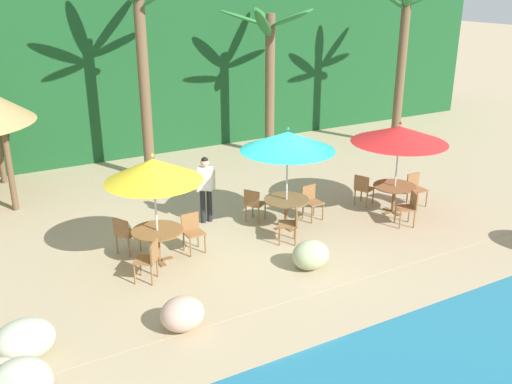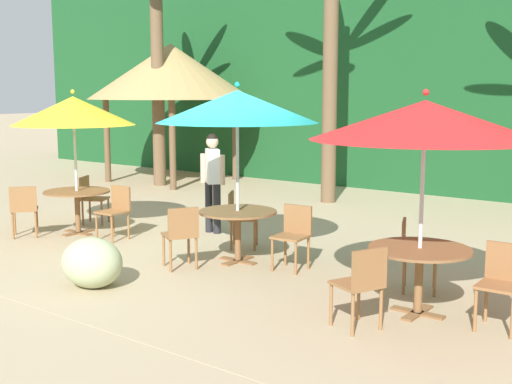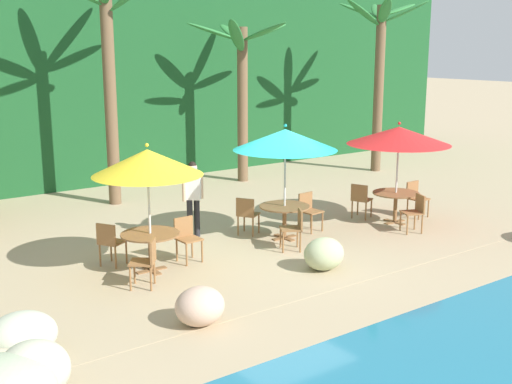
{
  "view_description": "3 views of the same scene",
  "coord_description": "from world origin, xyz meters",
  "views": [
    {
      "loc": [
        -6.5,
        -10.47,
        5.75
      ],
      "look_at": [
        -0.4,
        0.44,
        1.04
      ],
      "focal_mm": 40.0,
      "sensor_mm": 36.0,
      "label": 1
    },
    {
      "loc": [
        6.07,
        -6.72,
        2.39
      ],
      "look_at": [
        0.51,
        0.59,
        0.99
      ],
      "focal_mm": 46.06,
      "sensor_mm": 36.0,
      "label": 2
    },
    {
      "loc": [
        -8.23,
        -10.4,
        4.16
      ],
      "look_at": [
        -0.67,
        -0.04,
        1.26
      ],
      "focal_mm": 45.73,
      "sensor_mm": 36.0,
      "label": 3
    }
  ],
  "objects": [
    {
      "name": "ground_plane",
      "position": [
        0.0,
        0.0,
        0.0
      ],
      "size": [
        120.0,
        120.0,
        0.0
      ],
      "primitive_type": "plane",
      "color": "tan"
    },
    {
      "name": "terrace_deck",
      "position": [
        0.0,
        0.0,
        0.0
      ],
      "size": [
        18.0,
        5.2,
        0.01
      ],
      "color": "tan",
      "rests_on": "ground"
    },
    {
      "name": "foliage_backdrop",
      "position": [
        0.0,
        9.0,
        3.0
      ],
      "size": [
        28.0,
        2.4,
        6.0
      ],
      "color": "#194C23",
      "rests_on": "ground"
    },
    {
      "name": "umbrella_yellow",
      "position": [
        -2.96,
        0.16,
        2.08
      ],
      "size": [
        2.03,
        2.03,
        2.43
      ],
      "color": "silver",
      "rests_on": "ground"
    },
    {
      "name": "dining_table_yellow",
      "position": [
        -2.96,
        0.16,
        0.61
      ],
      "size": [
        1.1,
        1.1,
        0.74
      ],
      "color": "brown",
      "rests_on": "ground"
    },
    {
      "name": "chair_yellow_seaward",
      "position": [
        -2.12,
        0.28,
        0.51
      ],
      "size": [
        0.44,
        0.44,
        0.87
      ],
      "color": "olive",
      "rests_on": "ground"
    },
    {
      "name": "chair_yellow_inland",
      "position": [
        -3.48,
        0.84,
        0.51
      ],
      "size": [
        0.58,
        0.58,
        0.87
      ],
      "color": "olive",
      "rests_on": "ground"
    },
    {
      "name": "chair_yellow_left",
      "position": [
        -3.41,
        -0.58,
        0.51
      ],
      "size": [
        0.59,
        0.59,
        0.87
      ],
      "color": "olive",
      "rests_on": "ground"
    },
    {
      "name": "umbrella_teal",
      "position": [
        0.38,
        0.34,
        2.19
      ],
      "size": [
        2.24,
        2.24,
        2.53
      ],
      "color": "silver",
      "rests_on": "ground"
    },
    {
      "name": "dining_table_teal",
      "position": [
        0.38,
        0.34,
        0.61
      ],
      "size": [
        1.1,
        1.1,
        0.74
      ],
      "color": "brown",
      "rests_on": "ground"
    },
    {
      "name": "chair_teal_seaward",
      "position": [
        1.22,
        0.5,
        0.51
      ],
      "size": [
        0.46,
        0.46,
        0.87
      ],
      "color": "olive",
      "rests_on": "ground"
    },
    {
      "name": "chair_teal_inland",
      "position": [
        -0.15,
        1.01,
        0.51
      ],
      "size": [
        0.59,
        0.58,
        0.87
      ],
      "color": "olive",
      "rests_on": "ground"
    },
    {
      "name": "chair_teal_left",
      "position": [
        0.03,
        -0.44,
        0.51
      ],
      "size": [
        0.58,
        0.58,
        0.87
      ],
      "color": "olive",
      "rests_on": "ground"
    },
    {
      "name": "umbrella_red",
      "position": [
        3.32,
        -0.21,
        2.1
      ],
      "size": [
        2.41,
        2.41,
        2.42
      ],
      "color": "silver",
      "rests_on": "ground"
    },
    {
      "name": "dining_table_red",
      "position": [
        3.32,
        -0.21,
        0.61
      ],
      "size": [
        1.1,
        1.1,
        0.74
      ],
      "color": "brown",
      "rests_on": "ground"
    },
    {
      "name": "chair_red_seaward",
      "position": [
        4.17,
        -0.1,
        0.51
      ],
      "size": [
        0.43,
        0.44,
        0.87
      ],
      "color": "olive",
      "rests_on": "ground"
    },
    {
      "name": "chair_red_inland",
      "position": [
        2.91,
        0.54,
        0.51
      ],
      "size": [
        0.56,
        0.55,
        0.87
      ],
      "color": "olive",
      "rests_on": "ground"
    },
    {
      "name": "chair_red_left",
      "position": [
        3.07,
        -1.03,
        0.51
      ],
      "size": [
        0.56,
        0.55,
        0.87
      ],
      "color": "olive",
      "rests_on": "ground"
    },
    {
      "name": "palm_tree_nearest",
      "position": [
        -6.13,
        5.17,
        3.67
      ],
      "size": [
        2.91,
        2.77,
        5.45
      ],
      "color": "brown",
      "rests_on": "ground"
    },
    {
      "name": "palm_tree_second",
      "position": [
        -1.27,
        5.53,
        4.03
      ],
      "size": [
        3.49,
        3.17,
        5.96
      ],
      "color": "brown",
      "rests_on": "ground"
    },
    {
      "name": "palapa_hut",
      "position": [
        -6.46,
        6.0,
        2.92
      ],
      "size": [
        4.42,
        4.42,
        3.66
      ],
      "color": "brown",
      "rests_on": "ground"
    },
    {
      "name": "waiter_in_white",
      "position": [
        -1.18,
        1.6,
        0.99
      ],
      "size": [
        0.52,
        0.37,
        1.7
      ],
      "color": "#232328",
      "rests_on": "ground"
    }
  ]
}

